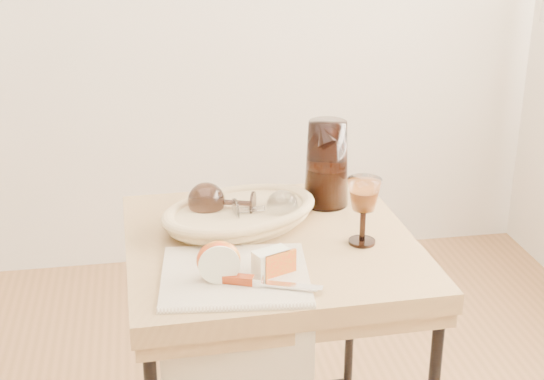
{
  "coord_description": "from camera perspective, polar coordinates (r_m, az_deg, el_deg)",
  "views": [
    {
      "loc": [
        0.2,
        -1.17,
        1.48
      ],
      "look_at": [
        0.45,
        0.28,
        0.9
      ],
      "focal_mm": 50.96,
      "sensor_mm": 36.0,
      "label": 1
    }
  ],
  "objects": [
    {
      "name": "apple_wedge",
      "position": [
        1.49,
        -0.06,
        -5.31
      ],
      "size": [
        0.08,
        0.06,
        0.05
      ],
      "primitive_type": "cube",
      "rotation": [
        0.0,
        0.0,
        0.4
      ],
      "color": "#F0EEC9",
      "rests_on": "tea_towel"
    },
    {
      "name": "table_knife",
      "position": [
        1.45,
        -0.76,
        -6.77
      ],
      "size": [
        0.2,
        0.1,
        0.02
      ],
      "primitive_type": null,
      "rotation": [
        0.0,
        0.0,
        -0.37
      ],
      "color": "silver",
      "rests_on": "tea_towel"
    },
    {
      "name": "goblet_lying_b",
      "position": [
        1.68,
        -0.72,
        -1.35
      ],
      "size": [
        0.12,
        0.08,
        0.07
      ],
      "primitive_type": null,
      "rotation": [
        0.0,
        0.0,
        0.1
      ],
      "color": "white",
      "rests_on": "bread_basket"
    },
    {
      "name": "goblet_lying_a",
      "position": [
        1.7,
        -3.41,
        -0.91
      ],
      "size": [
        0.16,
        0.12,
        0.08
      ],
      "primitive_type": null,
      "rotation": [
        0.0,
        0.0,
        2.81
      ],
      "color": "#422C24",
      "rests_on": "bread_basket"
    },
    {
      "name": "tea_towel",
      "position": [
        1.5,
        -2.74,
        -6.3
      ],
      "size": [
        0.31,
        0.28,
        0.01
      ],
      "primitive_type": "cube",
      "rotation": [
        0.0,
        0.0,
        -0.1
      ],
      "color": "#EEE4BF",
      "rests_on": "side_table"
    },
    {
      "name": "wine_goblet",
      "position": [
        1.61,
        6.76,
        -1.57
      ],
      "size": [
        0.09,
        0.09,
        0.15
      ],
      "primitive_type": null,
      "rotation": [
        0.0,
        0.0,
        -0.42
      ],
      "color": "white",
      "rests_on": "side_table"
    },
    {
      "name": "apple_half",
      "position": [
        1.46,
        -3.98,
        -5.18
      ],
      "size": [
        0.09,
        0.05,
        0.08
      ],
      "primitive_type": "ellipsoid",
      "rotation": [
        0.0,
        0.0,
        -0.04
      ],
      "color": "red",
      "rests_on": "tea_towel"
    },
    {
      "name": "pitcher",
      "position": [
        1.8,
        4.06,
        1.97
      ],
      "size": [
        0.23,
        0.27,
        0.24
      ],
      "primitive_type": null,
      "rotation": [
        0.0,
        0.0,
        0.42
      ],
      "color": "black",
      "rests_on": "side_table"
    },
    {
      "name": "bread_basket",
      "position": [
        1.7,
        -2.38,
        -1.96
      ],
      "size": [
        0.38,
        0.33,
        0.05
      ],
      "primitive_type": null,
      "rotation": [
        0.0,
        0.0,
        0.39
      ],
      "color": "tan",
      "rests_on": "side_table"
    }
  ]
}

